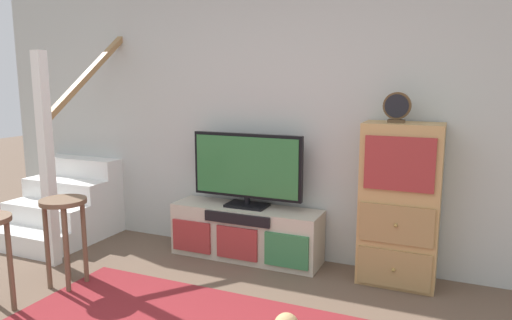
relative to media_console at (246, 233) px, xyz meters
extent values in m
cube|color=#B2B7B2|center=(0.30, 0.27, 1.12)|extent=(6.40, 0.12, 2.70)
cube|color=#BCB29E|center=(0.00, 0.01, 0.00)|extent=(1.34, 0.36, 0.46)
cube|color=maroon|center=(-0.45, -0.18, -0.04)|extent=(0.38, 0.02, 0.28)
cube|color=maroon|center=(0.00, -0.18, -0.04)|extent=(0.38, 0.02, 0.28)
cube|color=#337042|center=(0.45, -0.18, -0.04)|extent=(0.38, 0.02, 0.28)
cube|color=black|center=(0.00, -0.18, 0.18)|extent=(0.60, 0.02, 0.09)
cube|color=black|center=(0.00, 0.03, 0.24)|extent=(0.36, 0.22, 0.02)
cylinder|color=black|center=(0.00, 0.03, 0.29)|extent=(0.05, 0.05, 0.06)
cube|color=black|center=(0.00, 0.03, 0.60)|extent=(1.01, 0.05, 0.56)
cube|color=#2D6B38|center=(0.00, 0.00, 0.60)|extent=(0.96, 0.01, 0.51)
cube|color=tan|center=(1.29, 0.02, 0.39)|extent=(0.58, 0.34, 1.25)
cube|color=#9C7949|center=(1.29, -0.16, -0.06)|extent=(0.53, 0.02, 0.29)
sphere|color=olive|center=(1.29, -0.18, -0.06)|extent=(0.03, 0.03, 0.03)
cube|color=#9C7949|center=(1.29, -0.16, 0.28)|extent=(0.53, 0.02, 0.29)
sphere|color=olive|center=(1.29, -0.18, 0.28)|extent=(0.03, 0.03, 0.03)
cube|color=maroon|center=(1.29, -0.16, 0.74)|extent=(0.49, 0.02, 0.39)
cube|color=#4C3823|center=(1.24, 0.00, 1.03)|extent=(0.12, 0.08, 0.02)
cylinder|color=brown|center=(1.24, 0.00, 1.14)|extent=(0.20, 0.04, 0.20)
cylinder|color=black|center=(1.24, -0.03, 1.14)|extent=(0.17, 0.01, 0.17)
cube|color=white|center=(-1.95, -0.66, -0.14)|extent=(0.90, 0.26, 0.19)
cube|color=white|center=(-1.95, -0.40, -0.04)|extent=(0.90, 0.26, 0.38)
cube|color=white|center=(-1.95, -0.14, 0.05)|extent=(0.90, 0.26, 0.57)
cube|color=white|center=(-1.95, 0.12, 0.15)|extent=(0.90, 0.26, 0.76)
cube|color=white|center=(-1.95, 0.38, 0.24)|extent=(0.90, 0.26, 0.95)
cube|color=white|center=(-1.45, -0.79, 0.67)|extent=(0.09, 0.09, 1.80)
cube|color=#9E7547|center=(-1.45, -0.14, 1.47)|extent=(0.06, 1.33, 0.99)
cylinder|color=brown|center=(-1.06, -1.51, 0.09)|extent=(0.04, 0.04, 0.64)
cylinder|color=brown|center=(-1.11, -1.15, 0.09)|extent=(0.04, 0.04, 0.65)
cylinder|color=brown|center=(-0.93, -1.15, 0.09)|extent=(0.04, 0.04, 0.65)
cylinder|color=brown|center=(-1.11, -0.97, 0.09)|extent=(0.04, 0.04, 0.65)
cylinder|color=brown|center=(-0.93, -0.97, 0.09)|extent=(0.04, 0.04, 0.65)
cylinder|color=brown|center=(-1.02, -1.06, 0.44)|extent=(0.34, 0.34, 0.03)
camera|label=1|loc=(1.67, -3.61, 1.33)|focal=32.93mm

